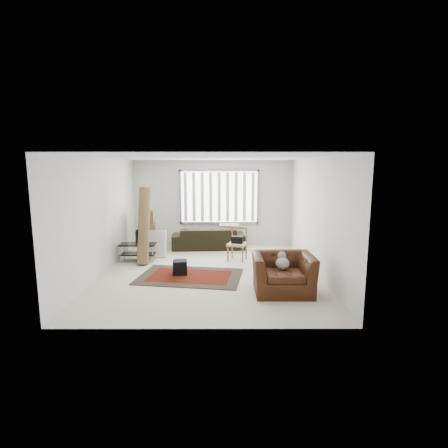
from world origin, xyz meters
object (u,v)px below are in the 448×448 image
object	(u,v)px
armchair	(283,271)
side_chair	(237,242)
tv_stand	(138,248)
moving_boxes	(147,233)
sofa	(208,235)

from	to	relation	value
armchair	side_chair	bearing A→B (deg)	108.53
side_chair	tv_stand	bearing A→B (deg)	-160.59
tv_stand	side_chair	bearing A→B (deg)	1.62
moving_boxes	side_chair	distance (m)	2.76
moving_boxes	armchair	size ratio (longest dim) A/B	1.01
sofa	armchair	xyz separation A→B (m)	(1.65, -3.83, 0.02)
tv_stand	side_chair	size ratio (longest dim) A/B	1.07
armchair	tv_stand	bearing A→B (deg)	145.85
sofa	armchair	distance (m)	4.17
moving_boxes	tv_stand	bearing A→B (deg)	-92.78
tv_stand	armchair	xyz separation A→B (m)	(3.47, -2.37, 0.11)
side_chair	armchair	bearing A→B (deg)	-53.86
armchair	sofa	bearing A→B (deg)	113.47
armchair	moving_boxes	bearing A→B (deg)	135.82
tv_stand	sofa	world-z (taller)	sofa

